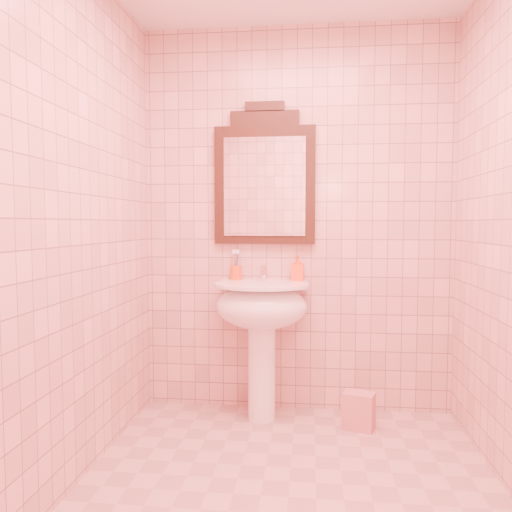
# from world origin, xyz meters

# --- Properties ---
(floor) EXTENTS (2.20, 2.20, 0.00)m
(floor) POSITION_xyz_m (0.00, 0.00, 0.00)
(floor) COLOR #C9A191
(floor) RESTS_ON ground
(back_wall) EXTENTS (2.00, 0.02, 2.50)m
(back_wall) POSITION_xyz_m (0.00, 1.10, 1.25)
(back_wall) COLOR #E8AAA1
(back_wall) RESTS_ON floor
(pedestal_sink) EXTENTS (0.58, 0.58, 0.86)m
(pedestal_sink) POSITION_xyz_m (-0.21, 0.87, 0.66)
(pedestal_sink) COLOR white
(pedestal_sink) RESTS_ON floor
(faucet) EXTENTS (0.04, 0.16, 0.11)m
(faucet) POSITION_xyz_m (-0.21, 1.01, 0.92)
(faucet) COLOR white
(faucet) RESTS_ON pedestal_sink
(mirror) EXTENTS (0.65, 0.06, 0.91)m
(mirror) POSITION_xyz_m (-0.21, 1.07, 1.52)
(mirror) COLOR black
(mirror) RESTS_ON back_wall
(toothbrush_cup) EXTENTS (0.07, 0.07, 0.17)m
(toothbrush_cup) POSITION_xyz_m (-0.39, 1.05, 0.91)
(toothbrush_cup) COLOR #E54813
(toothbrush_cup) RESTS_ON pedestal_sink
(soap_dispenser) EXTENTS (0.08, 0.08, 0.17)m
(soap_dispenser) POSITION_xyz_m (0.01, 1.02, 0.95)
(soap_dispenser) COLOR #FF4B15
(soap_dispenser) RESTS_ON pedestal_sink
(towel) EXTENTS (0.21, 0.17, 0.22)m
(towel) POSITION_xyz_m (0.39, 0.80, 0.11)
(towel) COLOR tan
(towel) RESTS_ON floor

